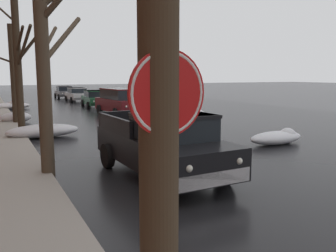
% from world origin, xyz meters
% --- Properties ---
extents(snow_bank_near_corner_left, '(3.07, 1.26, 0.57)m').
position_xyz_m(snow_bank_near_corner_left, '(-3.76, 15.78, 0.28)').
color(snow_bank_near_corner_left, white).
rests_on(snow_bank_near_corner_left, ground).
extents(snow_bank_along_left_kerb, '(2.47, 1.02, 0.62)m').
position_xyz_m(snow_bank_along_left_kerb, '(4.35, 9.96, 0.26)').
color(snow_bank_along_left_kerb, white).
rests_on(snow_bank_along_left_kerb, ground).
extents(snow_bank_mid_block_left, '(1.67, 0.95, 0.60)m').
position_xyz_m(snow_bank_mid_block_left, '(-4.42, 21.53, 0.29)').
color(snow_bank_mid_block_left, white).
rests_on(snow_bank_mid_block_left, ground).
extents(snow_bank_near_corner_right, '(3.05, 1.10, 0.87)m').
position_xyz_m(snow_bank_near_corner_right, '(4.12, 17.27, 0.43)').
color(snow_bank_near_corner_right, white).
rests_on(snow_bank_near_corner_right, ground).
extents(snow_bank_along_right_kerb, '(2.80, 1.36, 0.73)m').
position_xyz_m(snow_bank_along_right_kerb, '(-4.03, 30.50, 0.27)').
color(snow_bank_along_right_kerb, white).
rests_on(snow_bank_along_right_kerb, ground).
extents(bare_tree_second_along_sidewalk, '(2.17, 3.13, 6.12)m').
position_xyz_m(bare_tree_second_along_sidewalk, '(-4.35, 9.42, 3.15)').
color(bare_tree_second_along_sidewalk, '#4C3D2D').
rests_on(bare_tree_second_along_sidewalk, ground).
extents(bare_tree_mid_block, '(2.65, 2.23, 6.49)m').
position_xyz_m(bare_tree_mid_block, '(-4.45, 17.17, 3.31)').
color(bare_tree_mid_block, '#382B1E').
rests_on(bare_tree_mid_block, ground).
extents(bare_tree_far_down_block, '(2.09, 1.69, 5.40)m').
position_xyz_m(bare_tree_far_down_block, '(-4.48, 20.78, 2.79)').
color(bare_tree_far_down_block, '#382B1E').
rests_on(bare_tree_far_down_block, ground).
extents(pickup_truck_black_approaching_near_lane, '(2.33, 5.05, 1.76)m').
position_xyz_m(pickup_truck_black_approaching_near_lane, '(-1.72, 8.02, 0.88)').
color(pickup_truck_black_approaching_near_lane, black).
rests_on(pickup_truck_black_approaching_near_lane, ground).
extents(sedan_black_parked_kerbside_close, '(2.03, 4.20, 1.42)m').
position_xyz_m(sedan_black_parked_kerbside_close, '(2.23, 15.51, 0.75)').
color(sedan_black_parked_kerbside_close, black).
rests_on(sedan_black_parked_kerbside_close, ground).
extents(suv_maroon_parked_kerbside_mid, '(2.23, 4.82, 1.82)m').
position_xyz_m(suv_maroon_parked_kerbside_mid, '(2.02, 22.05, 0.99)').
color(suv_maroon_parked_kerbside_mid, maroon).
rests_on(suv_maroon_parked_kerbside_mid, ground).
extents(sedan_green_parked_far_down_block, '(2.12, 4.45, 1.42)m').
position_xyz_m(sedan_green_parked_far_down_block, '(2.23, 28.78, 0.75)').
color(sedan_green_parked_far_down_block, '#1E5633').
rests_on(sedan_green_parked_far_down_block, ground).
extents(sedan_white_queued_behind_truck, '(1.97, 4.05, 1.42)m').
position_xyz_m(sedan_white_queued_behind_truck, '(2.35, 35.83, 0.75)').
color(sedan_white_queued_behind_truck, silver).
rests_on(sedan_white_queued_behind_truck, ground).
extents(sedan_grey_at_far_intersection, '(2.00, 4.03, 1.42)m').
position_xyz_m(sedan_grey_at_far_intersection, '(2.17, 41.46, 0.75)').
color(sedan_grey_at_far_intersection, slate).
rests_on(sedan_grey_at_far_intersection, ground).
extents(stop_sign_at_corner, '(0.76, 0.09, 2.95)m').
position_xyz_m(stop_sign_at_corner, '(-4.43, 2.44, 2.29)').
color(stop_sign_at_corner, slate).
rests_on(stop_sign_at_corner, ground).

